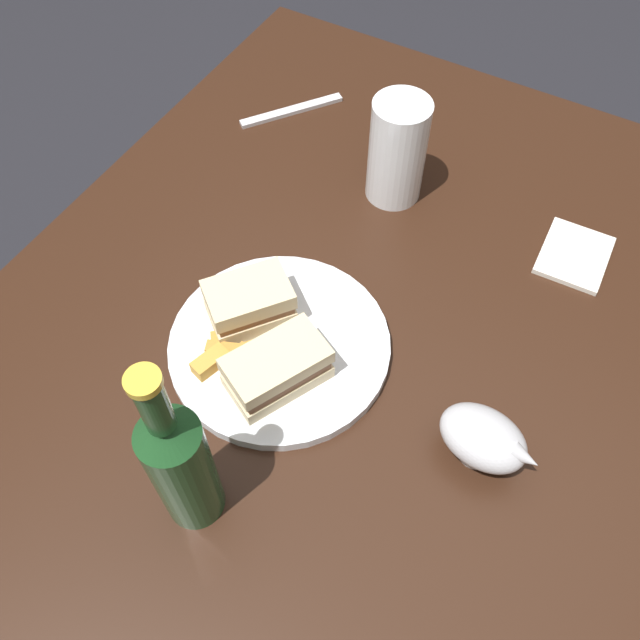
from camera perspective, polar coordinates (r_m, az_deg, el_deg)
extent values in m
plane|color=black|center=(1.55, 1.97, -15.17)|extent=(6.00, 6.00, 0.00)
cube|color=black|center=(1.21, 2.47, -9.55)|extent=(1.15, 0.95, 0.73)
cylinder|color=white|center=(0.86, -3.44, -2.18)|extent=(0.28, 0.28, 0.02)
cube|color=beige|center=(0.87, -5.89, 0.75)|extent=(0.12, 0.12, 0.02)
cube|color=#8C5B3D|center=(0.86, -5.99, 1.45)|extent=(0.12, 0.11, 0.01)
cube|color=beige|center=(0.84, -6.10, 2.17)|extent=(0.12, 0.12, 0.02)
cube|color=beige|center=(0.82, -3.60, -4.74)|extent=(0.14, 0.12, 0.02)
cube|color=brown|center=(0.80, -3.66, -4.11)|extent=(0.13, 0.11, 0.02)
cube|color=beige|center=(0.79, -3.73, -3.45)|extent=(0.14, 0.12, 0.02)
cube|color=#B77F33|center=(0.85, -7.98, -2.60)|extent=(0.03, 0.05, 0.02)
cube|color=#B77F33|center=(0.83, -6.04, -4.24)|extent=(0.04, 0.05, 0.02)
cube|color=#B77F33|center=(0.85, -8.52, -2.43)|extent=(0.05, 0.04, 0.02)
cube|color=gold|center=(0.84, -9.26, -3.53)|extent=(0.05, 0.03, 0.02)
cube|color=#B77F33|center=(0.84, -6.91, -3.62)|extent=(0.05, 0.02, 0.02)
cube|color=#B77F33|center=(0.84, -5.81, -2.73)|extent=(0.05, 0.05, 0.02)
cylinder|color=white|center=(0.99, 6.57, 14.04)|extent=(0.08, 0.08, 0.16)
cylinder|color=#C67014|center=(1.01, 6.41, 12.86)|extent=(0.07, 0.07, 0.11)
cylinder|color=#B7B7BC|center=(0.81, 13.19, -10.62)|extent=(0.04, 0.04, 0.02)
ellipsoid|color=#B7B7BC|center=(0.79, 13.64, -9.66)|extent=(0.08, 0.11, 0.05)
ellipsoid|color=#381E0F|center=(0.78, 13.73, -9.46)|extent=(0.07, 0.09, 0.02)
cone|color=#B7B7BC|center=(0.78, 17.00, -11.12)|extent=(0.03, 0.03, 0.02)
cylinder|color=#19421E|center=(0.71, -11.48, -12.49)|extent=(0.06, 0.06, 0.18)
cone|color=#19421E|center=(0.62, -13.02, -9.02)|extent=(0.06, 0.06, 0.02)
cylinder|color=#19421E|center=(0.58, -13.92, -6.98)|extent=(0.03, 0.03, 0.07)
cylinder|color=gold|center=(0.54, -14.77, -5.03)|extent=(0.03, 0.03, 0.01)
cube|color=silver|center=(1.02, 20.75, 5.16)|extent=(0.11, 0.09, 0.01)
cube|color=silver|center=(1.18, -2.42, 17.31)|extent=(0.15, 0.12, 0.01)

